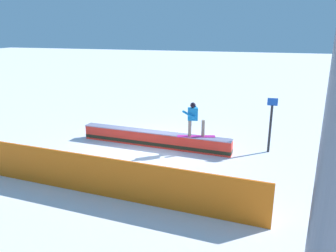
{
  "coord_description": "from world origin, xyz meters",
  "views": [
    {
      "loc": [
        -4.43,
        12.79,
        4.94
      ],
      "look_at": [
        -0.93,
        1.07,
        1.29
      ],
      "focal_mm": 35.31,
      "sensor_mm": 36.0,
      "label": 1
    }
  ],
  "objects": [
    {
      "name": "trail_marker",
      "position": [
        -4.75,
        -0.69,
        1.21
      ],
      "size": [
        0.4,
        0.1,
        2.27
      ],
      "color": "#262628",
      "rests_on": "ground_plane"
    },
    {
      "name": "ground_plane",
      "position": [
        0.0,
        0.0,
        0.0
      ],
      "size": [
        120.0,
        120.0,
        0.0
      ],
      "primitive_type": "plane",
      "color": "white"
    },
    {
      "name": "snowboarder",
      "position": [
        -1.76,
        0.16,
        1.43
      ],
      "size": [
        1.57,
        0.71,
        1.43
      ],
      "color": "#B81F89",
      "rests_on": "grind_box"
    },
    {
      "name": "grind_box",
      "position": [
        0.0,
        0.0,
        0.3
      ],
      "size": [
        6.73,
        0.96,
        0.66
      ],
      "color": "red",
      "rests_on": "ground_plane"
    },
    {
      "name": "safety_fence",
      "position": [
        0.0,
        4.66,
        0.64
      ],
      "size": [
        9.73,
        0.76,
        1.28
      ],
      "primitive_type": "cube",
      "rotation": [
        0.0,
        0.0,
        -0.07
      ],
      "color": "orange",
      "rests_on": "ground_plane"
    }
  ]
}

